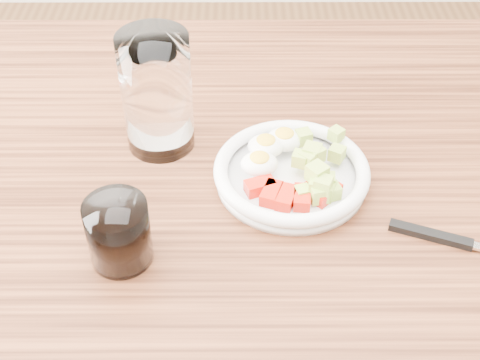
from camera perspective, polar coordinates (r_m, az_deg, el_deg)
name	(u,v)px	position (r m, az deg, el deg)	size (l,w,h in m)	color
dining_table	(248,259)	(0.88, 0.66, -6.74)	(1.50, 0.90, 0.77)	brown
bowl	(291,171)	(0.83, 4.38, 0.75)	(0.19, 0.19, 0.05)	white
fork	(454,241)	(0.80, 17.83, -4.96)	(0.19, 0.08, 0.01)	black
water_glass	(157,93)	(0.85, -7.10, 7.39)	(0.09, 0.09, 0.16)	white
coffee_glass	(119,233)	(0.73, -10.32, -4.46)	(0.07, 0.07, 0.08)	white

